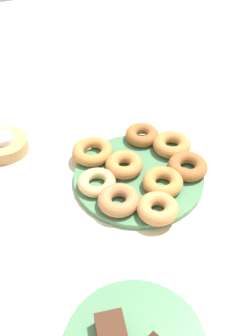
{
  "coord_description": "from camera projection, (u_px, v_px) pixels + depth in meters",
  "views": [
    {
      "loc": [
        -0.55,
        0.25,
        0.59
      ],
      "look_at": [
        0.0,
        0.03,
        0.04
      ],
      "focal_mm": 41.31,
      "sensor_mm": 36.0,
      "label": 1
    }
  ],
  "objects": [
    {
      "name": "brownie_far",
      "position": [
        111.0,
        330.0,
        0.57
      ],
      "size": [
        0.05,
        0.05,
        0.03
      ],
      "primitive_type": "cube",
      "rotation": [
        0.0,
        0.0,
        -0.16
      ],
      "color": "#472819",
      "rests_on": "cake_plate"
    },
    {
      "name": "donut_3",
      "position": [
        124.0,
        165.0,
        0.84
      ],
      "size": [
        0.1,
        0.1,
        0.03
      ],
      "primitive_type": "torus",
      "rotation": [
        0.0,
        0.0,
        4.5
      ],
      "color": "#BC7A3D",
      "rests_on": "donut_plate"
    },
    {
      "name": "donut_2",
      "position": [
        96.0,
        181.0,
        0.81
      ],
      "size": [
        0.09,
        0.09,
        0.02
      ],
      "primitive_type": "torus",
      "rotation": [
        0.0,
        0.0,
        3.01
      ],
      "color": "tan",
      "rests_on": "donut_plate"
    },
    {
      "name": "donut_5",
      "position": [
        119.0,
        200.0,
        0.77
      ],
      "size": [
        0.12,
        0.12,
        0.03
      ],
      "primitive_type": "torus",
      "rotation": [
        0.0,
        0.0,
        0.98
      ],
      "color": "#B27547",
      "rests_on": "donut_plate"
    },
    {
      "name": "donut_4",
      "position": [
        158.0,
        208.0,
        0.75
      ],
      "size": [
        0.1,
        0.1,
        0.03
      ],
      "primitive_type": "torus",
      "rotation": [
        0.0,
        0.0,
        3.49
      ],
      "color": "#C6844C",
      "rests_on": "donut_plate"
    },
    {
      "name": "ground_plane",
      "position": [
        139.0,
        179.0,
        0.85
      ],
      "size": [
        2.4,
        2.4,
        0.0
      ],
      "primitive_type": "plane",
      "color": "beige"
    },
    {
      "name": "candle_holder",
      "position": [
        5.0,
        146.0,
        0.91
      ],
      "size": [
        0.11,
        0.11,
        0.03
      ],
      "primitive_type": "cylinder",
      "color": "tan",
      "rests_on": "ground_plane"
    },
    {
      "name": "donut_7",
      "position": [
        92.0,
        151.0,
        0.88
      ],
      "size": [
        0.11,
        0.11,
        0.03
      ],
      "primitive_type": "torus",
      "rotation": [
        0.0,
        0.0,
        1.76
      ],
      "color": "#BC7A3D",
      "rests_on": "donut_plate"
    },
    {
      "name": "tealight",
      "position": [
        3.0,
        138.0,
        0.89
      ],
      "size": [
        0.05,
        0.05,
        0.01
      ],
      "primitive_type": "cylinder",
      "color": "silver",
      "rests_on": "candle_holder"
    },
    {
      "name": "donut_1",
      "position": [
        142.0,
        135.0,
        0.92
      ],
      "size": [
        0.08,
        0.08,
        0.03
      ],
      "primitive_type": "torus",
      "rotation": [
        0.0,
        0.0,
        4.65
      ],
      "color": "#995B2D",
      "rests_on": "donut_plate"
    },
    {
      "name": "donut_0",
      "position": [
        188.0,
        166.0,
        0.84
      ],
      "size": [
        0.12,
        0.12,
        0.03
      ],
      "primitive_type": "torus",
      "rotation": [
        0.0,
        0.0,
        2.46
      ],
      "color": "#995B2D",
      "rests_on": "donut_plate"
    },
    {
      "name": "donut_6",
      "position": [
        172.0,
        145.0,
        0.89
      ],
      "size": [
        0.1,
        0.1,
        0.03
      ],
      "primitive_type": "torus",
      "rotation": [
        0.0,
        0.0,
        3.24
      ],
      "color": "#BC7A3D",
      "rests_on": "donut_plate"
    },
    {
      "name": "donut_8",
      "position": [
        163.0,
        182.0,
        0.8
      ],
      "size": [
        0.12,
        0.12,
        0.03
      ],
      "primitive_type": "torus",
      "rotation": [
        0.0,
        0.0,
        3.93
      ],
      "color": "#BC7A3D",
      "rests_on": "donut_plate"
    },
    {
      "name": "donut_plate",
      "position": [
        139.0,
        177.0,
        0.84
      ],
      "size": [
        0.28,
        0.28,
        0.01
      ],
      "primitive_type": "cylinder",
      "color": "#4C7F56",
      "rests_on": "ground_plane"
    }
  ]
}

